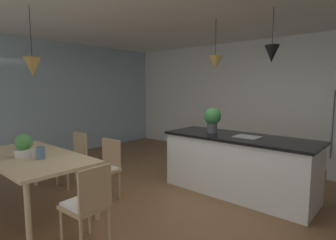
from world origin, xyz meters
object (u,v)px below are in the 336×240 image
(chair_far_right, at_px, (105,167))
(potted_plant_on_island, at_px, (212,118))
(chair_kitchen_end, at_px, (88,203))
(vase_on_dining_table, at_px, (41,153))
(potted_plant_on_table, at_px, (24,146))
(kitchen_island, at_px, (238,164))
(dining_table, at_px, (31,160))
(chair_far_left, at_px, (74,157))

(chair_far_right, xyz_separation_m, potted_plant_on_island, (0.90, 1.47, 0.66))
(chair_far_right, relative_size, chair_kitchen_end, 1.00)
(vase_on_dining_table, bearing_deg, potted_plant_on_table, -158.50)
(kitchen_island, relative_size, potted_plant_on_table, 7.57)
(kitchen_island, xyz_separation_m, potted_plant_on_island, (-0.47, 0.00, 0.68))
(chair_kitchen_end, relative_size, kitchen_island, 0.38)
(chair_kitchen_end, relative_size, potted_plant_on_island, 2.15)
(dining_table, xyz_separation_m, kitchen_island, (1.81, 2.33, -0.22))
(chair_far_left, relative_size, chair_kitchen_end, 1.00)
(potted_plant_on_island, bearing_deg, vase_on_dining_table, -114.44)
(chair_far_left, distance_m, chair_kitchen_end, 1.98)
(potted_plant_on_table, height_order, vase_on_dining_table, potted_plant_on_table)
(dining_table, distance_m, potted_plant_on_table, 0.23)
(chair_far_right, xyz_separation_m, potted_plant_on_table, (-0.40, -0.94, 0.41))
(chair_kitchen_end, distance_m, potted_plant_on_table, 1.38)
(chair_far_left, distance_m, potted_plant_on_island, 2.40)
(kitchen_island, distance_m, potted_plant_on_island, 0.83)
(chair_far_right, xyz_separation_m, chair_kitchen_end, (0.91, -0.85, 0.00))
(chair_far_right, relative_size, kitchen_island, 0.38)
(dining_table, relative_size, chair_far_left, 2.24)
(chair_far_left, distance_m, kitchen_island, 2.69)
(chair_far_right, relative_size, potted_plant_on_island, 2.15)
(chair_far_left, xyz_separation_m, vase_on_dining_table, (0.72, -0.84, 0.34))
(potted_plant_on_table, bearing_deg, potted_plant_on_island, 61.62)
(chair_kitchen_end, bearing_deg, potted_plant_on_island, 90.17)
(chair_far_right, distance_m, vase_on_dining_table, 0.92)
(potted_plant_on_table, xyz_separation_m, vase_on_dining_table, (0.25, 0.10, -0.07))
(dining_table, height_order, potted_plant_on_island, potted_plant_on_island)
(kitchen_island, distance_m, vase_on_dining_table, 2.80)
(chair_far_left, relative_size, potted_plant_on_table, 2.89)
(chair_kitchen_end, xyz_separation_m, potted_plant_on_table, (-1.31, -0.09, 0.41))
(kitchen_island, bearing_deg, chair_kitchen_end, -101.37)
(chair_far_right, height_order, potted_plant_on_island, potted_plant_on_island)
(chair_kitchen_end, relative_size, potted_plant_on_table, 2.89)
(dining_table, relative_size, chair_kitchen_end, 2.24)
(chair_far_left, bearing_deg, vase_on_dining_table, -49.34)
(chair_far_left, bearing_deg, chair_kitchen_end, -25.60)
(potted_plant_on_island, distance_m, vase_on_dining_table, 2.56)
(dining_table, height_order, kitchen_island, kitchen_island)
(chair_far_left, distance_m, potted_plant_on_table, 1.13)
(dining_table, xyz_separation_m, potted_plant_on_island, (1.34, 2.33, 0.46))
(potted_plant_on_table, distance_m, vase_on_dining_table, 0.28)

